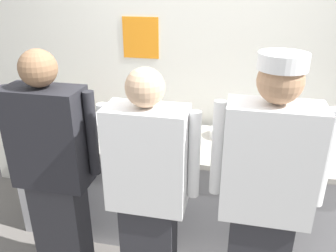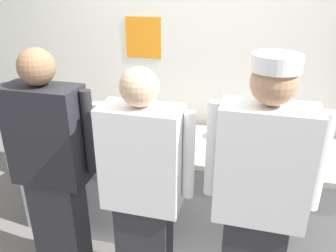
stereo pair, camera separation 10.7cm
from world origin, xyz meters
name	(u,v)px [view 1 (the left image)]	position (x,y,z in m)	size (l,w,h in m)	color
wall_back	(189,61)	(0.00, 0.84, 1.41)	(4.18, 0.11, 2.82)	silver
prep_counter	(178,187)	(0.00, 0.36, 0.44)	(2.66, 0.69, 0.88)	#B2B2B7
chef_near_left	(54,171)	(-0.71, -0.30, 0.90)	(0.62, 0.24, 1.70)	#2D2D33
chef_center	(148,193)	(-0.05, -0.37, 0.87)	(0.61, 0.24, 1.65)	#2D2D33
chef_far_right	(264,198)	(0.63, -0.37, 0.94)	(0.63, 0.24, 1.75)	#2D2D33
plate_stack_front	(146,136)	(-0.26, 0.33, 0.91)	(0.20, 0.20, 0.05)	white
plate_stack_rear	(222,133)	(0.33, 0.50, 0.92)	(0.20, 0.20, 0.07)	white
mixing_bowl_steel	(105,125)	(-0.63, 0.39, 0.95)	(0.32, 0.32, 0.13)	#B7BABF
sheet_tray	(274,148)	(0.73, 0.36, 0.90)	(0.51, 0.30, 0.02)	#B7BABF
squeeze_bottle_primary	(79,116)	(-0.90, 0.48, 0.97)	(0.06, 0.06, 0.18)	red
squeeze_bottle_secondary	(60,110)	(-1.13, 0.58, 0.97)	(0.06, 0.06, 0.18)	#56A333
ramekin_orange_sauce	(175,135)	(-0.04, 0.41, 0.91)	(0.09, 0.09, 0.04)	white
ramekin_green_sauce	(109,142)	(-0.51, 0.18, 0.91)	(0.09, 0.09, 0.05)	white
ramekin_yellow_sauce	(169,128)	(-0.11, 0.52, 0.91)	(0.09, 0.09, 0.05)	white
deli_cup	(53,134)	(-0.97, 0.16, 0.94)	(0.09, 0.09, 0.11)	white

